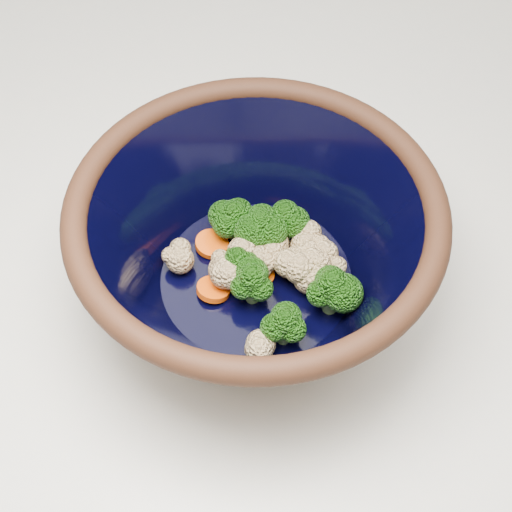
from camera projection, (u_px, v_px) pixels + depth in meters
name	position (u px, v px, depth m)	size (l,w,h in m)	color
ground	(265.00, 503.00, 1.45)	(3.00, 3.00, 0.00)	#9E7A54
counter	(268.00, 411.00, 1.09)	(1.20, 1.20, 0.90)	silver
mixing_bowl	(256.00, 247.00, 0.62)	(0.34, 0.34, 0.14)	black
vegetable_pile	(268.00, 257.00, 0.64)	(0.17, 0.15, 0.05)	#608442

